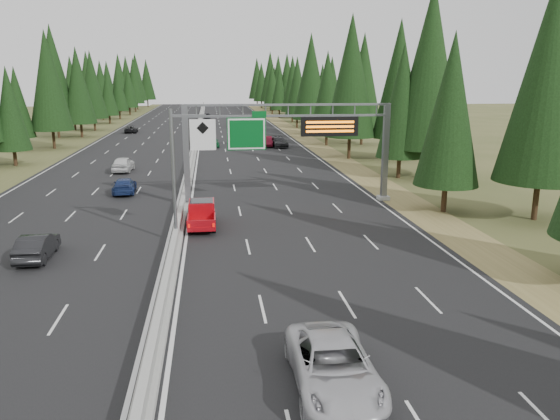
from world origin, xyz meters
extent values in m
cube|color=black|center=(0.00, 80.00, 0.04)|extent=(32.00, 260.00, 0.08)
cube|color=olive|center=(17.80, 80.00, 0.03)|extent=(3.60, 260.00, 0.06)
cube|color=#444C23|center=(-17.80, 80.00, 0.03)|extent=(3.60, 260.00, 0.06)
cube|color=gray|center=(0.00, 80.00, 0.23)|extent=(0.70, 260.00, 0.30)
cube|color=gray|center=(0.00, 80.00, 0.63)|extent=(0.30, 260.00, 0.60)
cube|color=slate|center=(0.35, 35.00, 3.98)|extent=(0.45, 0.45, 7.80)
cube|color=gray|center=(0.35, 35.00, 0.23)|extent=(0.90, 0.90, 0.30)
cube|color=slate|center=(16.20, 35.00, 3.98)|extent=(0.45, 0.45, 7.80)
cube|color=gray|center=(16.20, 35.00, 0.23)|extent=(0.90, 0.90, 0.30)
cube|color=slate|center=(8.28, 35.00, 7.80)|extent=(15.85, 0.35, 0.16)
cube|color=slate|center=(8.28, 35.00, 6.96)|extent=(15.85, 0.35, 0.16)
cube|color=#054C19|center=(5.00, 34.75, 5.63)|extent=(3.00, 0.10, 2.50)
cube|color=silver|center=(5.00, 34.69, 5.63)|extent=(2.85, 0.02, 2.35)
cube|color=#054C19|center=(6.00, 34.75, 7.13)|extent=(1.10, 0.10, 0.45)
cube|color=black|center=(11.50, 34.70, 6.13)|extent=(4.50, 0.40, 1.50)
cube|color=orange|center=(11.50, 34.48, 6.48)|extent=(3.80, 0.02, 0.18)
cube|color=orange|center=(11.50, 34.48, 6.13)|extent=(3.80, 0.02, 0.18)
cube|color=orange|center=(11.50, 34.48, 5.78)|extent=(3.80, 0.02, 0.18)
cylinder|color=slate|center=(0.00, 25.00, 4.08)|extent=(0.20, 0.20, 8.00)
cube|color=gray|center=(0.00, 25.00, 0.18)|extent=(0.50, 0.50, 0.20)
cube|color=slate|center=(1.00, 25.00, 7.68)|extent=(2.00, 0.15, 0.15)
cube|color=silver|center=(1.80, 24.88, 6.58)|extent=(1.50, 0.06, 1.80)
cylinder|color=black|center=(19.42, 30.48, 1.05)|extent=(0.40, 0.40, 2.10)
cone|color=black|center=(19.42, 30.48, 7.60)|extent=(4.72, 4.72, 11.01)
cylinder|color=black|center=(24.91, 27.59, 1.39)|extent=(0.40, 0.40, 2.78)
cone|color=black|center=(24.91, 27.59, 10.09)|extent=(6.26, 6.26, 14.61)
cylinder|color=black|center=(20.95, 44.97, 1.05)|extent=(0.40, 0.40, 2.10)
cone|color=black|center=(20.95, 44.97, 7.63)|extent=(4.73, 4.73, 11.05)
cylinder|color=black|center=(23.45, 44.66, 1.50)|extent=(0.40, 0.40, 2.99)
cone|color=black|center=(23.45, 44.66, 10.85)|extent=(6.73, 6.73, 15.71)
cylinder|color=black|center=(19.30, 58.61, 1.39)|extent=(0.40, 0.40, 2.78)
cone|color=black|center=(19.30, 58.61, 10.07)|extent=(6.25, 6.25, 14.59)
cylinder|color=black|center=(24.92, 57.56, 1.34)|extent=(0.40, 0.40, 2.68)
cone|color=black|center=(24.92, 57.56, 9.70)|extent=(6.02, 6.02, 14.06)
cylinder|color=black|center=(19.42, 72.64, 1.10)|extent=(0.40, 0.40, 2.20)
cone|color=black|center=(19.42, 72.64, 7.98)|extent=(4.95, 4.95, 11.56)
cylinder|color=black|center=(25.00, 73.38, 1.31)|extent=(0.40, 0.40, 2.62)
cone|color=black|center=(25.00, 73.38, 9.50)|extent=(5.89, 5.89, 13.75)
cylinder|color=black|center=(19.80, 88.16, 1.39)|extent=(0.40, 0.40, 2.79)
cone|color=black|center=(19.80, 88.16, 10.10)|extent=(6.27, 6.27, 14.62)
cylinder|color=black|center=(23.56, 88.37, 1.08)|extent=(0.40, 0.40, 2.17)
cone|color=black|center=(23.56, 88.37, 7.85)|extent=(4.87, 4.87, 11.37)
cylinder|color=black|center=(19.73, 102.71, 1.12)|extent=(0.40, 0.40, 2.25)
cone|color=black|center=(19.73, 102.71, 8.15)|extent=(5.06, 5.06, 11.81)
cylinder|color=black|center=(24.84, 102.75, 1.01)|extent=(0.40, 0.40, 2.02)
cone|color=black|center=(24.84, 102.75, 7.33)|extent=(4.55, 4.55, 10.62)
cylinder|color=black|center=(20.95, 117.19, 1.18)|extent=(0.40, 0.40, 2.37)
cone|color=black|center=(20.95, 117.19, 8.58)|extent=(5.32, 5.32, 12.42)
cylinder|color=black|center=(24.79, 116.00, 0.89)|extent=(0.40, 0.40, 1.77)
cone|color=black|center=(24.79, 116.00, 6.43)|extent=(3.99, 3.99, 9.31)
cylinder|color=black|center=(19.80, 131.92, 1.02)|extent=(0.40, 0.40, 2.04)
cone|color=black|center=(19.80, 131.92, 7.38)|extent=(4.58, 4.58, 10.69)
cylinder|color=black|center=(23.32, 129.75, 1.01)|extent=(0.40, 0.40, 2.01)
cone|color=black|center=(23.32, 129.75, 7.30)|extent=(4.53, 4.53, 10.57)
cylinder|color=black|center=(19.51, 145.30, 1.11)|extent=(0.40, 0.40, 2.23)
cone|color=black|center=(19.51, 145.30, 8.08)|extent=(5.01, 5.01, 11.70)
cylinder|color=black|center=(23.89, 147.16, 1.33)|extent=(0.40, 0.40, 2.66)
cone|color=black|center=(23.89, 147.16, 9.63)|extent=(5.98, 5.98, 13.94)
cylinder|color=black|center=(20.92, 162.81, 1.42)|extent=(0.40, 0.40, 2.85)
cone|color=black|center=(20.92, 162.81, 10.33)|extent=(6.41, 6.41, 14.96)
cylinder|color=black|center=(23.09, 160.51, 1.33)|extent=(0.40, 0.40, 2.66)
cone|color=black|center=(23.09, 160.51, 9.63)|extent=(5.98, 5.98, 13.95)
cylinder|color=black|center=(19.51, 176.69, 1.20)|extent=(0.40, 0.40, 2.39)
cone|color=black|center=(19.51, 176.69, 8.67)|extent=(5.38, 5.38, 12.55)
cylinder|color=black|center=(23.58, 174.56, 1.08)|extent=(0.40, 0.40, 2.16)
cone|color=black|center=(23.58, 174.56, 7.85)|extent=(4.87, 4.87, 11.36)
cylinder|color=black|center=(19.31, 191.51, 1.35)|extent=(0.40, 0.40, 2.71)
cone|color=black|center=(19.31, 191.51, 9.81)|extent=(6.09, 6.09, 14.20)
cylinder|color=black|center=(24.89, 189.08, 1.02)|extent=(0.40, 0.40, 2.03)
cone|color=black|center=(24.89, 189.08, 7.37)|extent=(4.58, 4.58, 10.68)
cylinder|color=black|center=(-20.10, 58.16, 0.90)|extent=(0.40, 0.40, 1.79)
cone|color=black|center=(-20.10, 58.16, 6.49)|extent=(4.03, 4.03, 9.40)
cylinder|color=black|center=(-19.94, 73.94, 1.31)|extent=(0.40, 0.40, 2.62)
cone|color=black|center=(-19.94, 73.94, 9.51)|extent=(5.91, 5.91, 13.78)
cylinder|color=black|center=(-23.80, 72.09, 0.92)|extent=(0.40, 0.40, 1.83)
cone|color=black|center=(-23.80, 72.09, 6.64)|extent=(4.12, 4.12, 9.62)
cylinder|color=black|center=(-19.36, 88.86, 1.20)|extent=(0.40, 0.40, 2.39)
cone|color=black|center=(-19.36, 88.86, 8.66)|extent=(5.38, 5.38, 12.55)
cylinder|color=black|center=(-23.18, 89.15, 1.48)|extent=(0.40, 0.40, 2.95)
cone|color=black|center=(-23.18, 89.15, 10.70)|extent=(6.64, 6.64, 15.49)
cylinder|color=black|center=(-19.67, 101.48, 1.20)|extent=(0.40, 0.40, 2.39)
cone|color=black|center=(-19.67, 101.48, 8.68)|extent=(5.39, 5.39, 12.57)
cylinder|color=black|center=(-23.73, 103.24, 1.12)|extent=(0.40, 0.40, 2.24)
cone|color=black|center=(-23.73, 103.24, 8.13)|extent=(5.05, 5.05, 11.78)
cylinder|color=black|center=(-19.71, 118.10, 0.93)|extent=(0.40, 0.40, 1.87)
cone|color=black|center=(-19.71, 118.10, 6.77)|extent=(4.20, 4.20, 9.81)
cylinder|color=black|center=(-23.86, 118.32, 1.25)|extent=(0.40, 0.40, 2.50)
cone|color=black|center=(-23.86, 118.32, 9.05)|extent=(5.62, 5.62, 13.11)
cylinder|color=black|center=(-19.73, 132.41, 1.01)|extent=(0.40, 0.40, 2.03)
cone|color=black|center=(-19.73, 132.41, 7.34)|extent=(4.56, 4.56, 10.63)
cylinder|color=black|center=(-23.26, 129.87, 1.13)|extent=(0.40, 0.40, 2.25)
cone|color=black|center=(-23.26, 129.87, 8.16)|extent=(5.07, 5.07, 11.82)
cylinder|color=black|center=(-19.35, 147.47, 1.04)|extent=(0.40, 0.40, 2.08)
cone|color=black|center=(-19.35, 147.47, 7.54)|extent=(4.68, 4.68, 10.91)
cylinder|color=black|center=(-24.33, 144.98, 1.15)|extent=(0.40, 0.40, 2.30)
cone|color=black|center=(-24.33, 144.98, 8.33)|extent=(5.17, 5.17, 12.06)
cylinder|color=black|center=(-19.79, 162.64, 1.27)|extent=(0.40, 0.40, 2.53)
cone|color=black|center=(-19.79, 162.64, 9.17)|extent=(5.69, 5.69, 13.29)
cylinder|color=black|center=(-23.76, 160.84, 1.35)|extent=(0.40, 0.40, 2.70)
cone|color=black|center=(-23.76, 160.84, 9.77)|extent=(6.07, 6.07, 14.16)
cylinder|color=black|center=(-20.72, 175.22, 1.41)|extent=(0.40, 0.40, 2.82)
cone|color=black|center=(-20.72, 175.22, 10.23)|extent=(6.35, 6.35, 14.81)
cylinder|color=black|center=(-23.86, 176.59, 1.35)|extent=(0.40, 0.40, 2.69)
cone|color=black|center=(-23.86, 176.59, 9.76)|extent=(6.06, 6.06, 14.14)
cylinder|color=black|center=(-19.06, 190.40, 1.30)|extent=(0.40, 0.40, 2.60)
cone|color=black|center=(-19.06, 190.40, 9.42)|extent=(5.85, 5.85, 13.64)
cylinder|color=black|center=(-24.91, 190.48, 0.97)|extent=(0.40, 0.40, 1.93)
cone|color=black|center=(-24.91, 190.48, 7.01)|extent=(4.35, 4.35, 10.15)
imported|color=#BCBBC1|center=(5.91, 8.00, 0.86)|extent=(2.65, 5.63, 1.56)
cylinder|color=black|center=(0.74, 26.79, 0.44)|extent=(0.27, 0.72, 0.72)
cylinder|color=black|center=(2.26, 26.79, 0.44)|extent=(0.27, 0.72, 0.72)
cylinder|color=black|center=(0.74, 29.75, 0.44)|extent=(0.27, 0.72, 0.72)
cylinder|color=black|center=(2.26, 29.75, 0.44)|extent=(0.27, 0.72, 0.72)
cube|color=#AE0A13|center=(1.50, 28.32, 0.57)|extent=(1.80, 5.03, 0.27)
cube|color=#AE0A13|center=(1.50, 29.13, 1.20)|extent=(1.71, 1.98, 0.99)
cube|color=black|center=(1.50, 29.13, 1.47)|extent=(1.53, 1.71, 0.49)
cube|color=#AE0A13|center=(0.65, 26.97, 0.89)|extent=(0.09, 2.16, 0.54)
cube|color=#AE0A13|center=(2.35, 26.97, 0.89)|extent=(0.09, 2.16, 0.54)
cube|color=#AE0A13|center=(1.50, 25.89, 0.89)|extent=(1.80, 0.09, 0.54)
imported|color=#166433|center=(2.39, 72.60, 0.87)|extent=(2.33, 4.79, 1.58)
imported|color=#5B0D1C|center=(10.36, 72.05, 0.81)|extent=(1.68, 4.49, 1.46)
imported|color=black|center=(12.06, 71.13, 0.80)|extent=(2.49, 5.15, 1.45)
imported|color=silver|center=(8.34, 90.60, 0.86)|extent=(2.66, 5.63, 1.55)
imported|color=black|center=(1.50, 130.50, 0.75)|extent=(1.85, 4.04, 1.34)
imported|color=black|center=(-7.43, 22.79, 0.79)|extent=(1.58, 4.33, 1.42)
imported|color=navy|center=(-5.30, 40.35, 0.74)|extent=(2.12, 4.65, 1.32)
imported|color=silver|center=(-7.12, 52.03, 0.88)|extent=(2.06, 4.77, 1.60)
imported|color=black|center=(-12.13, 95.91, 0.72)|extent=(2.33, 4.69, 1.28)
camera|label=1|loc=(2.23, -7.39, 9.79)|focal=35.00mm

